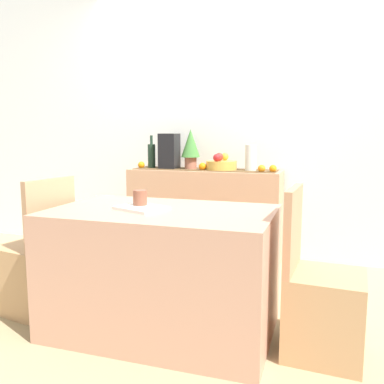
# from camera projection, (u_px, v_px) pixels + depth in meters

# --- Properties ---
(ground_plane) EXTENTS (6.40, 6.40, 0.02)m
(ground_plane) POSITION_uv_depth(u_px,v_px,m) (178.00, 298.00, 3.02)
(ground_plane) COLOR tan
(ground_plane) RESTS_ON ground
(room_wall_rear) EXTENTS (6.40, 0.06, 2.70)m
(room_wall_rear) POSITION_uv_depth(u_px,v_px,m) (220.00, 115.00, 3.94)
(room_wall_rear) COLOR white
(room_wall_rear) RESTS_ON ground
(sideboard_console) EXTENTS (1.39, 0.42, 0.85)m
(sideboard_console) POSITION_uv_depth(u_px,v_px,m) (205.00, 215.00, 3.84)
(sideboard_console) COLOR tan
(sideboard_console) RESTS_ON ground
(table_runner) EXTENTS (1.31, 0.32, 0.01)m
(table_runner) POSITION_uv_depth(u_px,v_px,m) (205.00, 169.00, 3.78)
(table_runner) COLOR brown
(table_runner) RESTS_ON sideboard_console
(fruit_bowl) EXTENTS (0.28, 0.28, 0.08)m
(fruit_bowl) POSITION_uv_depth(u_px,v_px,m) (221.00, 165.00, 3.73)
(fruit_bowl) COLOR gold
(fruit_bowl) RESTS_ON table_runner
(apple_front) EXTENTS (0.07, 0.07, 0.07)m
(apple_front) POSITION_uv_depth(u_px,v_px,m) (219.00, 157.00, 3.73)
(apple_front) COLOR #B32D23
(apple_front) RESTS_ON fruit_bowl
(apple_upper) EXTENTS (0.07, 0.07, 0.07)m
(apple_upper) POSITION_uv_depth(u_px,v_px,m) (217.00, 158.00, 3.65)
(apple_upper) COLOR red
(apple_upper) RESTS_ON fruit_bowl
(apple_right) EXTENTS (0.07, 0.07, 0.07)m
(apple_right) POSITION_uv_depth(u_px,v_px,m) (225.00, 157.00, 3.81)
(apple_right) COLOR gold
(apple_right) RESTS_ON fruit_bowl
(wine_bottle) EXTENTS (0.07, 0.07, 0.31)m
(wine_bottle) POSITION_uv_depth(u_px,v_px,m) (152.00, 156.00, 3.93)
(wine_bottle) COLOR #223A28
(wine_bottle) RESTS_ON sideboard_console
(coffee_maker) EXTENTS (0.16, 0.18, 0.33)m
(coffee_maker) POSITION_uv_depth(u_px,v_px,m) (169.00, 151.00, 3.87)
(coffee_maker) COLOR black
(coffee_maker) RESTS_ON sideboard_console
(ceramic_vase) EXTENTS (0.10, 0.10, 0.23)m
(ceramic_vase) POSITION_uv_depth(u_px,v_px,m) (251.00, 158.00, 3.64)
(ceramic_vase) COLOR silver
(ceramic_vase) RESTS_ON sideboard_console
(potted_plant) EXTENTS (0.17, 0.17, 0.37)m
(potted_plant) POSITION_uv_depth(u_px,v_px,m) (191.00, 146.00, 3.79)
(potted_plant) COLOR #A8654E
(potted_plant) RESTS_ON sideboard_console
(orange_loose_end) EXTENTS (0.07, 0.07, 0.07)m
(orange_loose_end) POSITION_uv_depth(u_px,v_px,m) (203.00, 167.00, 3.72)
(orange_loose_end) COLOR orange
(orange_loose_end) RESTS_ON sideboard_console
(orange_loose_near_bowl) EXTENTS (0.06, 0.06, 0.06)m
(orange_loose_near_bowl) POSITION_uv_depth(u_px,v_px,m) (262.00, 169.00, 3.53)
(orange_loose_near_bowl) COLOR orange
(orange_loose_near_bowl) RESTS_ON sideboard_console
(orange_loose_far) EXTENTS (0.06, 0.06, 0.06)m
(orange_loose_far) POSITION_uv_depth(u_px,v_px,m) (273.00, 169.00, 3.53)
(orange_loose_far) COLOR orange
(orange_loose_far) RESTS_ON sideboard_console
(orange_loose_mid) EXTENTS (0.07, 0.07, 0.07)m
(orange_loose_mid) POSITION_uv_depth(u_px,v_px,m) (141.00, 165.00, 3.93)
(orange_loose_mid) COLOR orange
(orange_loose_mid) RESTS_ON sideboard_console
(dining_table) EXTENTS (1.30, 0.80, 0.74)m
(dining_table) POSITION_uv_depth(u_px,v_px,m) (163.00, 270.00, 2.47)
(dining_table) COLOR tan
(dining_table) RESTS_ON ground
(open_book) EXTENTS (0.34, 0.30, 0.02)m
(open_book) POSITION_uv_depth(u_px,v_px,m) (141.00, 208.00, 2.41)
(open_book) COLOR white
(open_book) RESTS_ON dining_table
(coffee_cup) EXTENTS (0.08, 0.08, 0.11)m
(coffee_cup) POSITION_uv_depth(u_px,v_px,m) (140.00, 199.00, 2.45)
(coffee_cup) COLOR brown
(coffee_cup) RESTS_ON dining_table
(chair_near_window) EXTENTS (0.46, 0.46, 0.90)m
(chair_near_window) POSITION_uv_depth(u_px,v_px,m) (36.00, 272.00, 2.76)
(chair_near_window) COLOR tan
(chair_near_window) RESTS_ON ground
(chair_by_corner) EXTENTS (0.43, 0.43, 0.90)m
(chair_by_corner) POSITION_uv_depth(u_px,v_px,m) (321.00, 306.00, 2.20)
(chair_by_corner) COLOR tan
(chair_by_corner) RESTS_ON ground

